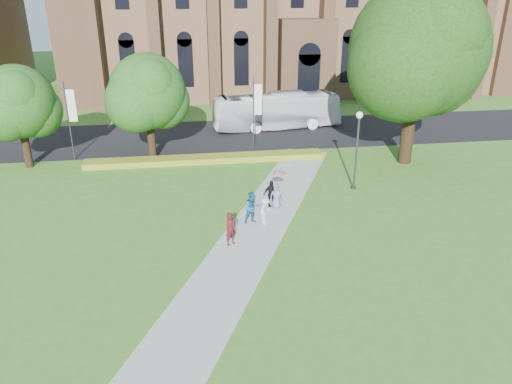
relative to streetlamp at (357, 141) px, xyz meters
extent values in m
plane|color=#467021|center=(-7.50, -6.50, -3.30)|extent=(160.00, 160.00, 0.00)
cube|color=black|center=(-7.50, 13.50, -3.29)|extent=(160.00, 10.00, 0.02)
cube|color=#B2B2A8|center=(-7.50, -5.50, -3.28)|extent=(15.58, 28.54, 0.04)
cube|color=#ADAC22|center=(-9.50, 6.70, -3.07)|extent=(18.00, 1.40, 0.45)
cube|color=brown|center=(2.50, 33.50, 5.20)|extent=(52.00, 16.00, 17.00)
cube|color=#4F3325|center=(-22.00, 26.50, 7.20)|extent=(3.50, 3.50, 21.00)
cube|color=#4F3325|center=(2.50, 24.50, 1.20)|extent=(6.00, 2.50, 9.00)
cylinder|color=#38383D|center=(0.00, 0.00, -0.90)|extent=(0.14, 0.14, 4.80)
sphere|color=white|center=(0.00, 0.00, 1.72)|extent=(0.44, 0.44, 0.44)
cylinder|color=#38383D|center=(0.00, 0.00, -3.22)|extent=(0.36, 0.36, 0.15)
cylinder|color=#332114|center=(5.50, 4.50, 0.00)|extent=(0.96, 0.96, 6.60)
sphere|color=#18330D|center=(5.50, 4.50, 5.10)|extent=(9.60, 9.60, 9.60)
cylinder|color=#332114|center=(-22.50, 7.50, -1.37)|extent=(0.56, 0.56, 3.85)
sphere|color=#1E4414|center=(-22.50, 7.50, 1.60)|extent=(5.20, 5.20, 5.20)
cylinder|color=#332114|center=(-13.50, 8.00, -1.23)|extent=(0.60, 0.60, 4.12)
sphere|color=#1E4414|center=(-13.50, 8.00, 1.95)|extent=(5.60, 5.60, 5.60)
cylinder|color=#38383D|center=(-5.50, 8.70, -0.30)|extent=(0.10, 0.10, 6.00)
cube|color=white|center=(-5.15, 8.70, 0.90)|extent=(0.60, 0.02, 2.40)
cylinder|color=#38383D|center=(-19.50, 8.70, -0.30)|extent=(0.10, 0.10, 6.00)
cube|color=white|center=(-19.15, 8.70, 0.90)|extent=(0.60, 0.02, 2.40)
imported|color=white|center=(-2.48, 14.96, -1.64)|extent=(11.99, 3.97, 3.28)
imported|color=#4D1117|center=(-8.82, -6.38, -2.35)|extent=(0.79, 0.74, 1.81)
imported|color=#1A5982|center=(-7.38, -4.07, -2.31)|extent=(1.07, 0.92, 1.89)
imported|color=#BDBDBD|center=(-6.66, -4.24, -2.46)|extent=(1.06, 1.18, 1.58)
imported|color=black|center=(-5.93, -1.96, -2.42)|extent=(1.04, 0.60, 1.66)
imported|color=slate|center=(-5.66, -2.32, -2.47)|extent=(0.77, 0.50, 1.58)
imported|color=#C98E96|center=(-5.48, -2.22, -1.32)|extent=(1.08, 1.08, 0.72)
camera|label=1|loc=(-10.79, -29.36, 9.66)|focal=35.00mm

